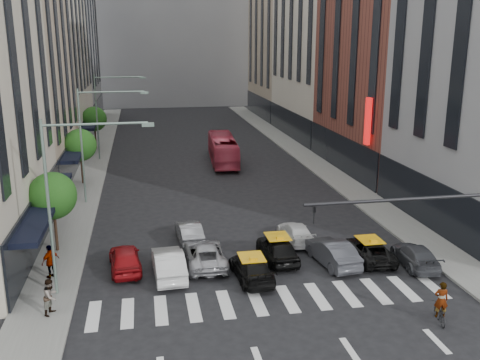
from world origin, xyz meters
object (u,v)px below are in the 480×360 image
motorcycle (440,313)px  pedestrian_far (51,261)px  taxi_left (252,268)px  taxi_center (277,248)px  streetlamp_near (67,185)px  streetlamp_mid (93,131)px  pedestrian_near (51,296)px  car_white_front (169,263)px  car_red (125,258)px  streetlamp_far (105,106)px  bus (223,149)px

motorcycle → pedestrian_far: (-18.51, 7.96, 0.66)m
taxi_left → motorcycle: (7.72, -6.07, -0.21)m
taxi_left → taxi_center: (2.03, 2.27, 0.10)m
streetlamp_near → streetlamp_mid: (0.00, 16.00, 0.00)m
streetlamp_near → taxi_left: streetlamp_near is taller
streetlamp_near → pedestrian_near: (-0.87, -2.16, -4.87)m
taxi_left → taxi_center: bearing=-135.8°
pedestrian_near → pedestrian_far: (-0.62, 4.14, 0.06)m
taxi_left → pedestrian_far: 10.97m
streetlamp_mid → pedestrian_far: 14.90m
car_white_front → taxi_center: size_ratio=1.06×
car_red → pedestrian_far: (-3.94, -0.57, 0.37)m
taxi_left → streetlamp_near: bearing=-3.4°
streetlamp_mid → taxi_left: 19.17m
taxi_left → car_white_front: bearing=-19.5°
streetlamp_mid → pedestrian_near: streetlamp_mid is taller
car_white_front → taxi_left: size_ratio=1.05×
streetlamp_mid → pedestrian_far: size_ratio=4.76×
taxi_center → pedestrian_far: pedestrian_far is taller
car_white_front → taxi_left: 4.63m
car_red → motorcycle: size_ratio=2.55×
taxi_left → motorcycle: size_ratio=2.68×
streetlamp_far → pedestrian_far: (-1.49, -30.02, -4.81)m
streetlamp_far → motorcycle: (17.02, -37.98, -5.47)m
taxi_left → pedestrian_far: size_ratio=2.35×
streetlamp_near → streetlamp_far: bearing=90.0°
streetlamp_mid → car_red: (2.45, -13.45, -5.18)m
streetlamp_near → car_white_front: 7.19m
streetlamp_far → pedestrian_far: 30.44m
car_red → car_white_front: 2.69m
pedestrian_near → streetlamp_mid: bearing=20.9°
car_white_front → pedestrian_far: bearing=-8.7°
taxi_left → streetlamp_far: bearing=-77.6°
car_white_front → pedestrian_far: size_ratio=2.47×
streetlamp_far → car_white_front: size_ratio=1.93×
streetlamp_mid → motorcycle: streetlamp_mid is taller
bus → pedestrian_far: bus is taller
streetlamp_far → streetlamp_near: bearing=-90.0°
streetlamp_mid → pedestrian_near: (-0.87, -18.16, -4.87)m
bus → pedestrian_far: bearing=66.5°
taxi_left → pedestrian_near: 10.42m
pedestrian_far → streetlamp_far: bearing=-137.7°
car_red → taxi_center: taxi_center is taller
bus → taxi_center: bearing=92.2°
streetlamp_far → motorcycle: size_ratio=5.43×
streetlamp_far → pedestrian_near: streetlamp_far is taller
streetlamp_near → car_red: (2.45, 2.55, -5.18)m
streetlamp_mid → bus: (12.01, 12.26, -4.43)m
car_white_front → taxi_center: bearing=-174.0°
bus → motorcycle: bearing=102.0°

